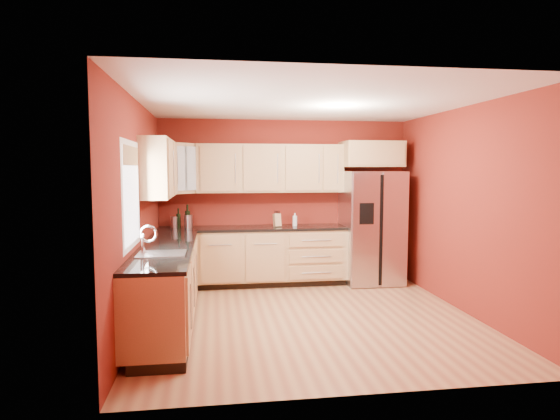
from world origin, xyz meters
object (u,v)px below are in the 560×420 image
wine_bottle_a (178,218)px  soap_dispenser (295,220)px  canister_left (188,222)px  refrigerator (372,227)px  knife_block (277,220)px

wine_bottle_a → soap_dispenser: bearing=-0.4°
canister_left → wine_bottle_a: (-0.15, 0.05, 0.05)m
refrigerator → canister_left: bearing=178.5°
soap_dispenser → canister_left: bearing=-178.8°
refrigerator → canister_left: size_ratio=8.96×
canister_left → knife_block: 1.36m
canister_left → wine_bottle_a: bearing=161.9°
refrigerator → knife_block: (-1.51, 0.07, 0.13)m
canister_left → soap_dispenser: (1.65, 0.04, 0.00)m
canister_left → wine_bottle_a: 0.17m
wine_bottle_a → knife_block: wine_bottle_a is taller
refrigerator → knife_block: bearing=177.5°
canister_left → wine_bottle_a: size_ratio=0.66×
refrigerator → knife_block: 1.52m
wine_bottle_a → soap_dispenser: 1.80m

